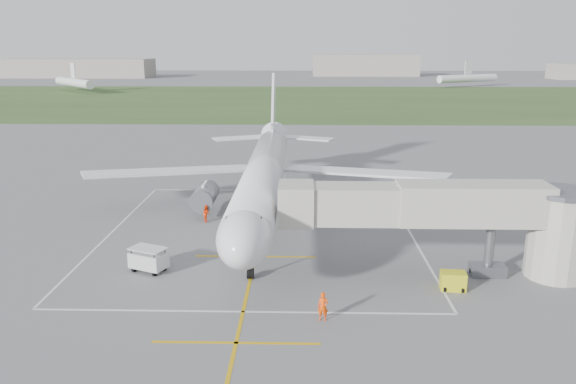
{
  "coord_description": "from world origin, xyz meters",
  "views": [
    {
      "loc": [
        3.82,
        -53.65,
        16.98
      ],
      "look_at": [
        2.56,
        -4.0,
        4.0
      ],
      "focal_mm": 35.0,
      "sensor_mm": 36.0,
      "label": 1
    }
  ],
  "objects_px": {
    "airliner": "(264,176)",
    "ramp_worker_wing": "(206,213)",
    "gpu_unit": "(453,281)",
    "baggage_cart": "(149,259)",
    "jet_bridge": "(462,216)",
    "ramp_worker_nose": "(323,307)"
  },
  "relations": [
    {
      "from": "baggage_cart",
      "to": "ramp_worker_wing",
      "type": "bearing_deg",
      "value": 103.07
    },
    {
      "from": "ramp_worker_nose",
      "to": "ramp_worker_wing",
      "type": "height_order",
      "value": "ramp_worker_nose"
    },
    {
      "from": "ramp_worker_nose",
      "to": "baggage_cart",
      "type": "bearing_deg",
      "value": 158.49
    },
    {
      "from": "ramp_worker_wing",
      "to": "airliner",
      "type": "bearing_deg",
      "value": -103.15
    },
    {
      "from": "airliner",
      "to": "ramp_worker_wing",
      "type": "height_order",
      "value": "airliner"
    },
    {
      "from": "jet_bridge",
      "to": "gpu_unit",
      "type": "height_order",
      "value": "jet_bridge"
    },
    {
      "from": "airliner",
      "to": "ramp_worker_nose",
      "type": "bearing_deg",
      "value": -76.52
    },
    {
      "from": "gpu_unit",
      "to": "baggage_cart",
      "type": "distance_m",
      "value": 22.88
    },
    {
      "from": "jet_bridge",
      "to": "ramp_worker_nose",
      "type": "xyz_separation_m",
      "value": [
        -10.5,
        -7.52,
        -3.8
      ]
    },
    {
      "from": "jet_bridge",
      "to": "ramp_worker_nose",
      "type": "relative_size",
      "value": 12.43
    },
    {
      "from": "jet_bridge",
      "to": "ramp_worker_wing",
      "type": "xyz_separation_m",
      "value": [
        -21.36,
        12.97,
        -3.91
      ]
    },
    {
      "from": "jet_bridge",
      "to": "ramp_worker_nose",
      "type": "bearing_deg",
      "value": -144.39
    },
    {
      "from": "gpu_unit",
      "to": "baggage_cart",
      "type": "xyz_separation_m",
      "value": [
        -22.71,
        2.82,
        0.32
      ]
    },
    {
      "from": "airliner",
      "to": "baggage_cart",
      "type": "height_order",
      "value": "airliner"
    },
    {
      "from": "airliner",
      "to": "gpu_unit",
      "type": "xyz_separation_m",
      "value": [
        14.71,
        -16.88,
        -3.74
      ]
    },
    {
      "from": "ramp_worker_wing",
      "to": "baggage_cart",
      "type": "bearing_deg",
      "value": 143.6
    },
    {
      "from": "gpu_unit",
      "to": "baggage_cart",
      "type": "relative_size",
      "value": 0.59
    },
    {
      "from": "gpu_unit",
      "to": "ramp_worker_nose",
      "type": "xyz_separation_m",
      "value": [
        -9.49,
        -4.89,
        0.29
      ]
    },
    {
      "from": "baggage_cart",
      "to": "ramp_worker_wing",
      "type": "relative_size",
      "value": 1.89
    },
    {
      "from": "baggage_cart",
      "to": "ramp_worker_wing",
      "type": "xyz_separation_m",
      "value": [
        2.35,
        12.78,
        -0.14
      ]
    },
    {
      "from": "airliner",
      "to": "jet_bridge",
      "type": "bearing_deg",
      "value": -42.19
    },
    {
      "from": "airliner",
      "to": "ramp_worker_wing",
      "type": "distance_m",
      "value": 6.79
    }
  ]
}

